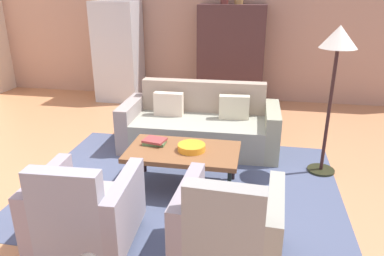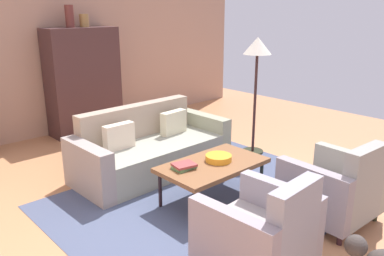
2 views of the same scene
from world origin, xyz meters
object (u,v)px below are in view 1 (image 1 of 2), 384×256
at_px(book_stack, 155,141).
at_px(couch, 201,126).
at_px(cabinet, 231,56).
at_px(armchair_left, 84,214).
at_px(armchair_right, 228,230).
at_px(coffee_table, 183,153).
at_px(floor_lamp, 337,51).
at_px(fruit_bowl, 192,147).
at_px(refrigerator, 119,52).

bearing_deg(book_stack, couch, 72.71).
bearing_deg(book_stack, cabinet, 80.22).
relative_size(armchair_left, armchair_right, 1.00).
xyz_separation_m(coffee_table, armchair_left, (-0.60, -1.17, -0.08)).
bearing_deg(floor_lamp, book_stack, -163.01).
relative_size(armchair_right, fruit_bowl, 2.96).
bearing_deg(book_stack, coffee_table, -15.33).
distance_m(cabinet, floor_lamp, 3.01).
xyz_separation_m(fruit_bowl, book_stack, (-0.43, 0.09, -0.00)).
distance_m(book_stack, floor_lamp, 2.21).
bearing_deg(refrigerator, book_stack, -63.10).
bearing_deg(floor_lamp, couch, 161.91).
distance_m(couch, fruit_bowl, 1.21).
bearing_deg(armchair_right, couch, 107.22).
distance_m(couch, refrigerator, 2.86).
xyz_separation_m(fruit_bowl, refrigerator, (-2.02, 3.21, 0.43)).
xyz_separation_m(coffee_table, floor_lamp, (1.56, 0.68, 1.02)).
bearing_deg(refrigerator, armchair_right, -60.07).
distance_m(couch, armchair_right, 2.43).
bearing_deg(refrigerator, floor_lamp, -36.02).
relative_size(armchair_right, book_stack, 3.33).
relative_size(coffee_table, book_stack, 4.53).
relative_size(armchair_left, refrigerator, 0.48).
bearing_deg(coffee_table, refrigerator, 120.92).
relative_size(coffee_table, cabinet, 0.67).
relative_size(armchair_right, cabinet, 0.49).
bearing_deg(book_stack, armchair_left, -101.43).
height_order(cabinet, refrigerator, refrigerator).
bearing_deg(book_stack, armchair_right, -53.32).
relative_size(couch, floor_lamp, 1.23).
distance_m(armchair_right, refrigerator, 5.08).
distance_m(couch, coffee_table, 1.19).
bearing_deg(refrigerator, couch, -46.48).
bearing_deg(fruit_bowl, cabinet, 87.92).
distance_m(couch, book_stack, 1.16).
relative_size(couch, armchair_right, 2.41).
xyz_separation_m(fruit_bowl, floor_lamp, (1.47, 0.68, 0.95)).
distance_m(armchair_left, armchair_right, 1.19).
bearing_deg(couch, fruit_bowl, 93.47).
bearing_deg(coffee_table, cabinet, 86.32).
xyz_separation_m(cabinet, refrigerator, (-2.14, -0.10, 0.03)).
bearing_deg(cabinet, refrigerator, -177.20).
height_order(coffee_table, armchair_right, armchair_right).
bearing_deg(armchair_right, fruit_bowl, 116.31).
relative_size(couch, refrigerator, 1.14).
bearing_deg(cabinet, book_stack, -99.78).
bearing_deg(couch, floor_lamp, 160.81).
relative_size(couch, armchair_left, 2.41).
distance_m(armchair_left, cabinet, 4.59).
distance_m(armchair_right, book_stack, 1.58).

